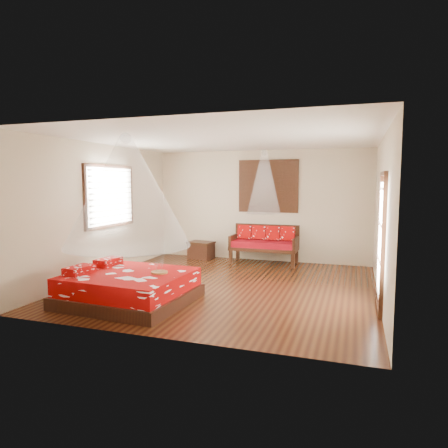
# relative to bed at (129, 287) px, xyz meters

# --- Properties ---
(room) EXTENTS (5.54, 5.54, 2.84)m
(room) POSITION_rel_bed_xyz_m (1.23, 1.52, 1.15)
(room) COLOR black
(room) RESTS_ON ground
(bed) EXTENTS (2.05, 1.88, 0.63)m
(bed) POSITION_rel_bed_xyz_m (0.00, 0.00, 0.00)
(bed) COLOR black
(bed) RESTS_ON floor
(daybed) EXTENTS (1.63, 0.73, 0.94)m
(daybed) POSITION_rel_bed_xyz_m (1.44, 3.89, 0.27)
(daybed) COLOR black
(daybed) RESTS_ON floor
(storage_chest) EXTENTS (0.71, 0.57, 0.45)m
(storage_chest) POSITION_rel_bed_xyz_m (-0.28, 3.97, -0.02)
(storage_chest) COLOR black
(storage_chest) RESTS_ON floor
(shutter_panel) EXTENTS (1.52, 0.06, 1.32)m
(shutter_panel) POSITION_rel_bed_xyz_m (1.44, 4.23, 1.65)
(shutter_panel) COLOR black
(shutter_panel) RESTS_ON wall_back
(window_left) EXTENTS (0.10, 1.74, 1.34)m
(window_left) POSITION_rel_bed_xyz_m (-1.48, 1.72, 1.45)
(window_left) COLOR black
(window_left) RESTS_ON wall_left
(glazed_door) EXTENTS (0.08, 1.02, 2.16)m
(glazed_door) POSITION_rel_bed_xyz_m (3.95, 0.92, 0.82)
(glazed_door) COLOR black
(glazed_door) RESTS_ON floor
(wine_tray) EXTENTS (0.28, 0.28, 0.22)m
(wine_tray) POSITION_rel_bed_xyz_m (0.51, 0.14, 0.31)
(wine_tray) COLOR brown
(wine_tray) RESTS_ON bed
(mosquito_net_main) EXTENTS (2.06, 2.06, 1.80)m
(mosquito_net_main) POSITION_rel_bed_xyz_m (0.02, -0.00, 1.60)
(mosquito_net_main) COLOR white
(mosquito_net_main) RESTS_ON ceiling
(mosquito_net_daybed) EXTENTS (0.81, 0.81, 1.50)m
(mosquito_net_daybed) POSITION_rel_bed_xyz_m (1.44, 3.77, 1.75)
(mosquito_net_daybed) COLOR white
(mosquito_net_daybed) RESTS_ON ceiling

